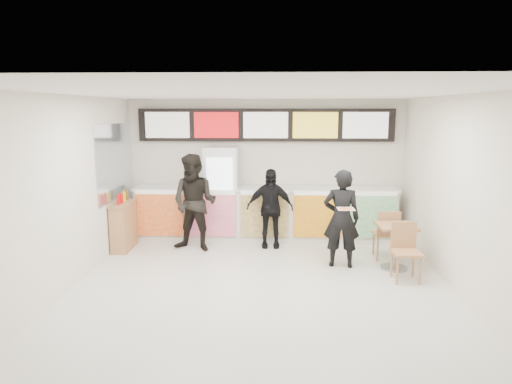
# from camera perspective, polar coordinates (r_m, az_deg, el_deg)

# --- Properties ---
(floor) EXTENTS (7.00, 7.00, 0.00)m
(floor) POSITION_cam_1_polar(r_m,az_deg,el_deg) (7.06, 0.59, -12.86)
(floor) COLOR beige
(floor) RESTS_ON ground
(ceiling) EXTENTS (7.00, 7.00, 0.00)m
(ceiling) POSITION_cam_1_polar(r_m,az_deg,el_deg) (6.50, 0.64, 12.28)
(ceiling) COLOR white
(ceiling) RESTS_ON wall_back
(wall_back) EXTENTS (6.00, 0.00, 6.00)m
(wall_back) POSITION_cam_1_polar(r_m,az_deg,el_deg) (10.07, 1.20, 2.98)
(wall_back) COLOR silver
(wall_back) RESTS_ON floor
(wall_left) EXTENTS (0.00, 7.00, 7.00)m
(wall_left) POSITION_cam_1_polar(r_m,az_deg,el_deg) (7.34, -23.50, -0.57)
(wall_left) COLOR silver
(wall_left) RESTS_ON floor
(wall_right) EXTENTS (0.00, 7.00, 7.00)m
(wall_right) POSITION_cam_1_polar(r_m,az_deg,el_deg) (7.18, 25.29, -0.92)
(wall_right) COLOR silver
(wall_right) RESTS_ON floor
(service_counter) EXTENTS (5.56, 0.77, 1.14)m
(service_counter) POSITION_cam_1_polar(r_m,az_deg,el_deg) (9.83, 1.13, -2.69)
(service_counter) COLOR silver
(service_counter) RESTS_ON floor
(menu_board) EXTENTS (5.50, 0.14, 0.70)m
(menu_board) POSITION_cam_1_polar(r_m,az_deg,el_deg) (9.91, 1.21, 8.37)
(menu_board) COLOR black
(menu_board) RESTS_ON wall_back
(drinks_fridge) EXTENTS (0.70, 0.67, 2.00)m
(drinks_fridge) POSITION_cam_1_polar(r_m,az_deg,el_deg) (9.82, -4.32, -0.18)
(drinks_fridge) COLOR white
(drinks_fridge) RESTS_ON floor
(mirror_panel) EXTENTS (0.01, 2.00, 1.50)m
(mirror_panel) POSITION_cam_1_polar(r_m,az_deg,el_deg) (9.54, -17.21, 3.63)
(mirror_panel) COLOR #B2B7BF
(mirror_panel) RESTS_ON wall_left
(customer_main) EXTENTS (0.68, 0.48, 1.75)m
(customer_main) POSITION_cam_1_polar(r_m,az_deg,el_deg) (8.20, 10.63, -3.28)
(customer_main) COLOR black
(customer_main) RESTS_ON floor
(customer_left) EXTENTS (1.09, 0.94, 1.93)m
(customer_left) POSITION_cam_1_polar(r_m,az_deg,el_deg) (9.07, -7.67, -1.35)
(customer_left) COLOR black
(customer_left) RESTS_ON floor
(customer_mid) EXTENTS (0.96, 0.42, 1.61)m
(customer_mid) POSITION_cam_1_polar(r_m,az_deg,el_deg) (9.25, 1.75, -2.03)
(customer_mid) COLOR black
(customer_mid) RESTS_ON floor
(pizza_slice) EXTENTS (0.36, 0.36, 0.02)m
(pizza_slice) POSITION_cam_1_polar(r_m,az_deg,el_deg) (7.71, 11.17, -2.03)
(pizza_slice) COLOR beige
(pizza_slice) RESTS_ON customer_main
(cafe_table) EXTENTS (0.67, 1.63, 0.94)m
(cafe_table) POSITION_cam_1_polar(r_m,az_deg,el_deg) (8.38, 17.04, -5.57)
(cafe_table) COLOR #AB744E
(cafe_table) RESTS_ON floor
(condiment_ledge) EXTENTS (0.35, 0.85, 1.14)m
(condiment_ledge) POSITION_cam_1_polar(r_m,az_deg,el_deg) (9.54, -16.21, -4.03)
(condiment_ledge) COLOR #AB744E
(condiment_ledge) RESTS_ON floor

